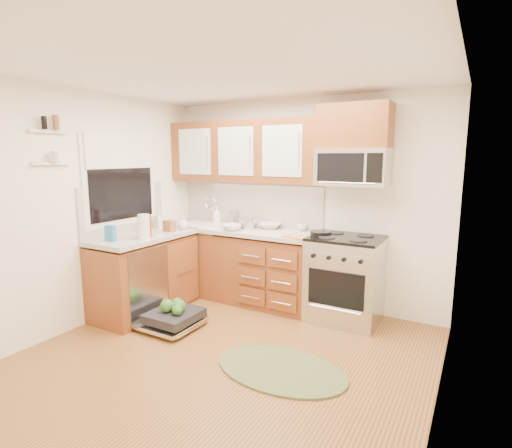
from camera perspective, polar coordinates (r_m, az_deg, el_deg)
The scene contains 38 objects.
floor at distance 3.83m, azimuth -4.85°, elevation -18.72°, with size 3.50×3.50×0.00m, color brown.
ceiling at distance 3.44m, azimuth -5.48°, elevation 21.09°, with size 3.50×3.50×0.00m, color white.
wall_back at distance 4.94m, azimuth 6.46°, elevation 3.00°, with size 3.50×0.04×2.50m, color white.
wall_front at distance 2.24m, azimuth -31.58°, elevation -6.37°, with size 3.50×0.04×2.50m, color white.
wall_left at distance 4.63m, azimuth -23.28°, elevation 1.84°, with size 0.04×3.50×2.50m, color white.
wall_right at distance 2.83m, azimuth 25.49°, elevation -2.81°, with size 0.04×3.50×2.50m, color white.
base_cabinet_back at distance 5.17m, azimuth -2.49°, elevation -5.98°, with size 2.05×0.60×0.85m, color brown.
base_cabinet_left at distance 4.91m, azimuth -15.59°, elevation -7.18°, with size 0.60×1.25×0.85m, color brown.
countertop_back at distance 5.05m, azimuth -2.59°, elevation -0.82°, with size 2.07×0.64×0.05m, color beige.
countertop_left at distance 4.79m, azimuth -15.76°, elevation -1.75°, with size 0.64×1.27×0.05m, color beige.
backsplash_back at distance 5.26m, azimuth -0.90°, elevation 3.01°, with size 2.05×0.02×0.57m, color #B3B0A1.
backsplash_left at distance 4.96m, azimuth -18.33°, elevation 2.13°, with size 0.02×1.25×0.57m, color #B3B0A1.
upper_cabinets at distance 5.09m, azimuth -1.85°, elevation 10.30°, with size 2.05×0.35×0.75m, color brown, non-canonical shape.
cabinet_over_mw at distance 4.53m, azimuth 13.94°, elevation 13.41°, with size 0.76×0.35×0.47m, color brown.
range at distance 4.58m, azimuth 12.60°, elevation -7.63°, with size 0.76×0.64×0.95m, color silver, non-canonical shape.
microwave at distance 4.49m, azimuth 13.63°, elevation 7.90°, with size 0.76×0.38×0.40m, color silver, non-canonical shape.
sink at distance 5.35m, azimuth -7.47°, elevation -1.40°, with size 0.62×0.50×0.26m, color white, non-canonical shape.
dishwasher at distance 4.48m, azimuth -12.00°, elevation -13.09°, with size 0.70×0.60×0.20m, color silver, non-canonical shape.
window at distance 4.91m, azimuth -18.76°, elevation 6.03°, with size 0.03×1.05×1.05m, color white, non-canonical shape.
window_blind at distance 4.88m, azimuth -18.77°, elevation 9.89°, with size 0.02×0.96×0.40m, color white.
shelf_upper at distance 4.38m, azimuth -27.45°, elevation 11.65°, with size 0.04×0.40×0.03m, color white.
shelf_lower at distance 4.37m, azimuth -27.14°, elevation 7.73°, with size 0.04×0.40×0.03m, color white.
rug at distance 3.65m, azimuth 3.56°, elevation -20.00°, with size 1.17×0.76×0.02m, color #626C3E, non-canonical shape.
skillet at distance 4.50m, azimuth 9.22°, elevation -1.30°, with size 0.24×0.24×0.04m, color black.
stock_pot at distance 5.00m, azimuth -1.13°, elevation 0.15°, with size 0.22×0.22×0.13m, color silver.
cutting_board at distance 4.44m, azimuth 5.75°, elevation -1.85°, with size 0.27×0.17×0.02m, color tan.
canister at distance 5.32m, azimuth -3.29°, elevation 0.95°, with size 0.11×0.11×0.18m, color silver.
paper_towel_roll at distance 4.51m, azimuth -15.74°, elevation -0.36°, with size 0.13×0.13×0.27m, color white.
mustard_bottle at distance 5.00m, azimuth -15.46°, elevation 0.20°, with size 0.06×0.06×0.20m, color yellow.
red_bottle at distance 4.61m, azimuth -15.13°, elevation -0.26°, with size 0.07×0.07×0.25m, color red.
wooden_box at distance 4.90m, azimuth -12.27°, elevation -0.27°, with size 0.13×0.10×0.13m, color brown.
blue_carton at distance 4.52m, azimuth -20.08°, elevation -1.24°, with size 0.10×0.06×0.17m, color #2570AF.
bowl_a at distance 5.00m, azimuth 1.99°, elevation -0.24°, with size 0.28×0.28×0.07m, color #999999.
bowl_b at distance 4.87m, azimuth -3.51°, elevation -0.47°, with size 0.24×0.24×0.07m, color #999999.
cup at distance 4.87m, azimuth 6.63°, elevation -0.44°, with size 0.11×0.11×0.09m, color #999999.
soap_bottle_a at distance 5.12m, azimuth -5.64°, elevation 1.09°, with size 0.10×0.10×0.27m, color #999999.
soap_bottle_b at distance 5.18m, azimuth -13.72°, elevation 0.66°, with size 0.10×0.10×0.21m, color #999999.
soap_bottle_c at distance 4.99m, azimuth -10.40°, elevation 0.18°, with size 0.13×0.13×0.17m, color #999999.
Camera 1 is at (1.92, -2.77, 1.81)m, focal length 28.00 mm.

